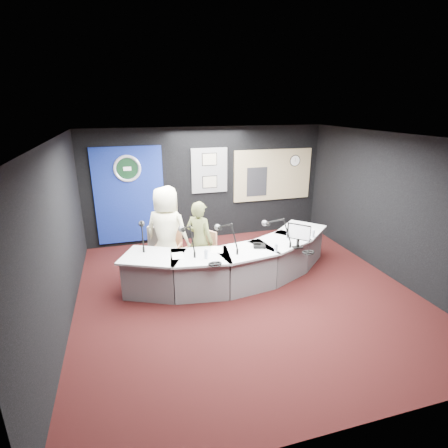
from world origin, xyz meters
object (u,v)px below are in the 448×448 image
object	(u,v)px
armchair_left	(168,254)
broadcast_desk	(235,262)
armchair_right	(200,258)
person_man	(167,232)
person_woman	(200,241)

from	to	relation	value
armchair_left	broadcast_desk	bearing A→B (deg)	-1.27
armchair_right	person_man	xyz separation A→B (m)	(-0.59, 0.29, 0.50)
person_man	broadcast_desk	bearing A→B (deg)	-172.38
broadcast_desk	person_man	world-z (taller)	person_man
armchair_right	person_man	distance (m)	0.82
broadcast_desk	person_woman	bearing A→B (deg)	156.64
armchair_left	person_man	bearing A→B (deg)	0.00
armchair_left	person_woman	xyz separation A→B (m)	(0.59, -0.29, 0.34)
broadcast_desk	person_woman	size ratio (longest dim) A/B	2.84
broadcast_desk	armchair_left	distance (m)	1.35
armchair_left	person_woman	distance (m)	0.74
broadcast_desk	person_man	size ratio (longest dim) A/B	2.44
person_man	armchair_left	bearing A→B (deg)	-0.00
armchair_right	person_man	world-z (taller)	person_man
armchair_right	person_woman	distance (m)	0.37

